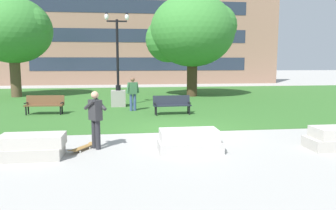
{
  "coord_description": "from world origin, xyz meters",
  "views": [
    {
      "loc": [
        -2.07,
        -11.52,
        2.6
      ],
      "look_at": [
        -0.75,
        -1.4,
        1.2
      ],
      "focal_mm": 35.0,
      "sensor_mm": 36.0,
      "label": 1
    }
  ],
  "objects_px": {
    "skateboard": "(82,148)",
    "lamp_post_center": "(118,88)",
    "person_bystander_near_lawn": "(133,92)",
    "person_skateboarder": "(95,116)",
    "concrete_block_left": "(190,141)",
    "park_bench_near_right": "(172,104)",
    "concrete_block_center": "(30,147)",
    "park_bench_near_left": "(45,104)"
  },
  "relations": [
    {
      "from": "park_bench_near_left",
      "to": "lamp_post_center",
      "type": "bearing_deg",
      "value": 33.86
    },
    {
      "from": "concrete_block_center",
      "to": "person_bystander_near_lawn",
      "type": "relative_size",
      "value": 1.09
    },
    {
      "from": "lamp_post_center",
      "to": "person_skateboarder",
      "type": "bearing_deg",
      "value": -93.12
    },
    {
      "from": "person_skateboarder",
      "to": "park_bench_near_left",
      "type": "height_order",
      "value": "person_skateboarder"
    },
    {
      "from": "park_bench_near_left",
      "to": "person_bystander_near_lawn",
      "type": "bearing_deg",
      "value": 7.58
    },
    {
      "from": "park_bench_near_right",
      "to": "concrete_block_left",
      "type": "bearing_deg",
      "value": -93.69
    },
    {
      "from": "park_bench_near_right",
      "to": "concrete_block_center",
      "type": "bearing_deg",
      "value": -126.24
    },
    {
      "from": "concrete_block_center",
      "to": "skateboard",
      "type": "distance_m",
      "value": 1.42
    },
    {
      "from": "park_bench_near_left",
      "to": "park_bench_near_right",
      "type": "relative_size",
      "value": 1.01
    },
    {
      "from": "park_bench_near_right",
      "to": "person_bystander_near_lawn",
      "type": "height_order",
      "value": "person_bystander_near_lawn"
    },
    {
      "from": "park_bench_near_right",
      "to": "skateboard",
      "type": "bearing_deg",
      "value": -120.51
    },
    {
      "from": "concrete_block_center",
      "to": "lamp_post_center",
      "type": "relative_size",
      "value": 0.36
    },
    {
      "from": "lamp_post_center",
      "to": "park_bench_near_right",
      "type": "bearing_deg",
      "value": -50.41
    },
    {
      "from": "skateboard",
      "to": "park_bench_near_left",
      "type": "relative_size",
      "value": 0.53
    },
    {
      "from": "person_skateboarder",
      "to": "concrete_block_center",
      "type": "bearing_deg",
      "value": -156.19
    },
    {
      "from": "concrete_block_center",
      "to": "person_skateboarder",
      "type": "relative_size",
      "value": 1.09
    },
    {
      "from": "person_skateboarder",
      "to": "person_bystander_near_lawn",
      "type": "distance_m",
      "value": 7.26
    },
    {
      "from": "park_bench_near_left",
      "to": "person_bystander_near_lawn",
      "type": "height_order",
      "value": "person_bystander_near_lawn"
    },
    {
      "from": "park_bench_near_right",
      "to": "lamp_post_center",
      "type": "bearing_deg",
      "value": 129.59
    },
    {
      "from": "lamp_post_center",
      "to": "skateboard",
      "type": "bearing_deg",
      "value": -95.54
    },
    {
      "from": "lamp_post_center",
      "to": "park_bench_near_left",
      "type": "bearing_deg",
      "value": -146.14
    },
    {
      "from": "concrete_block_left",
      "to": "person_bystander_near_lawn",
      "type": "relative_size",
      "value": 1.05
    },
    {
      "from": "concrete_block_left",
      "to": "park_bench_near_left",
      "type": "height_order",
      "value": "park_bench_near_left"
    },
    {
      "from": "skateboard",
      "to": "lamp_post_center",
      "type": "distance_m",
      "value": 9.16
    },
    {
      "from": "person_skateboarder",
      "to": "park_bench_near_right",
      "type": "relative_size",
      "value": 0.94
    },
    {
      "from": "concrete_block_center",
      "to": "park_bench_near_left",
      "type": "relative_size",
      "value": 1.01
    },
    {
      "from": "concrete_block_left",
      "to": "person_bystander_near_lawn",
      "type": "xyz_separation_m",
      "value": [
        -1.42,
        7.81,
        0.68
      ]
    },
    {
      "from": "park_bench_near_left",
      "to": "lamp_post_center",
      "type": "distance_m",
      "value": 4.2
    },
    {
      "from": "park_bench_near_right",
      "to": "person_skateboarder",
      "type": "bearing_deg",
      "value": -118.22
    },
    {
      "from": "skateboard",
      "to": "person_bystander_near_lawn",
      "type": "distance_m",
      "value": 7.54
    },
    {
      "from": "person_skateboarder",
      "to": "park_bench_near_right",
      "type": "height_order",
      "value": "person_skateboarder"
    },
    {
      "from": "park_bench_near_left",
      "to": "park_bench_near_right",
      "type": "xyz_separation_m",
      "value": [
        6.07,
        -0.83,
        0.0
      ]
    },
    {
      "from": "concrete_block_center",
      "to": "lamp_post_center",
      "type": "height_order",
      "value": "lamp_post_center"
    },
    {
      "from": "skateboard",
      "to": "person_skateboarder",
      "type": "bearing_deg",
      "value": 21.21
    },
    {
      "from": "concrete_block_left",
      "to": "park_bench_near_right",
      "type": "height_order",
      "value": "park_bench_near_right"
    },
    {
      "from": "concrete_block_center",
      "to": "park_bench_near_right",
      "type": "distance_m",
      "value": 8.06
    },
    {
      "from": "park_bench_near_left",
      "to": "lamp_post_center",
      "type": "height_order",
      "value": "lamp_post_center"
    },
    {
      "from": "park_bench_near_right",
      "to": "person_bystander_near_lawn",
      "type": "xyz_separation_m",
      "value": [
        -1.83,
        1.39,
        0.44
      ]
    },
    {
      "from": "park_bench_near_left",
      "to": "lamp_post_center",
      "type": "relative_size",
      "value": 0.35
    },
    {
      "from": "concrete_block_left",
      "to": "lamp_post_center",
      "type": "distance_m",
      "value": 9.85
    },
    {
      "from": "concrete_block_left",
      "to": "lamp_post_center",
      "type": "height_order",
      "value": "lamp_post_center"
    },
    {
      "from": "person_skateboarder",
      "to": "lamp_post_center",
      "type": "distance_m",
      "value": 8.92
    }
  ]
}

